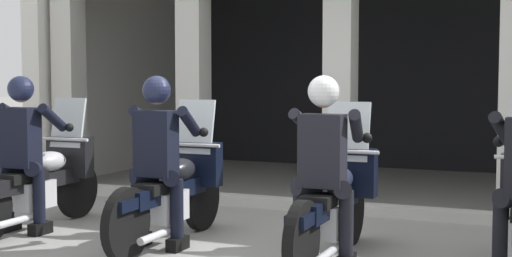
# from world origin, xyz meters

# --- Properties ---
(ground_plane) EXTENTS (80.00, 80.00, 0.00)m
(ground_plane) POSITION_xyz_m (0.00, 3.00, 0.00)
(ground_plane) COLOR gray
(station_building) EXTENTS (9.20, 4.51, 3.34)m
(station_building) POSITION_xyz_m (0.10, 4.86, 2.08)
(station_building) COLOR black
(station_building) RESTS_ON ground
(kerb_strip) EXTENTS (8.70, 0.24, 0.12)m
(kerb_strip) POSITION_xyz_m (0.10, 2.13, 0.06)
(kerb_strip) COLOR #B7B5AD
(kerb_strip) RESTS_ON ground
(motorcycle_far_left) EXTENTS (0.62, 2.04, 1.35)m
(motorcycle_far_left) POSITION_xyz_m (-2.38, 0.11, 0.50)
(motorcycle_far_left) COLOR black
(motorcycle_far_left) RESTS_ON ground
(police_officer_far_left) EXTENTS (0.63, 0.61, 1.58)m
(police_officer_far_left) POSITION_xyz_m (-2.38, -0.17, 0.94)
(police_officer_far_left) COLOR black
(police_officer_far_left) RESTS_ON ground
(motorcycle_center_left) EXTENTS (0.62, 2.04, 1.35)m
(motorcycle_center_left) POSITION_xyz_m (-0.79, 0.07, 0.50)
(motorcycle_center_left) COLOR black
(motorcycle_center_left) RESTS_ON ground
(police_officer_center_left) EXTENTS (0.63, 0.61, 1.58)m
(police_officer_center_left) POSITION_xyz_m (-0.79, -0.21, 0.94)
(police_officer_center_left) COLOR black
(police_officer_center_left) RESTS_ON ground
(motorcycle_center_right) EXTENTS (0.62, 2.04, 1.35)m
(motorcycle_center_right) POSITION_xyz_m (0.80, 0.04, 0.50)
(motorcycle_center_right) COLOR black
(motorcycle_center_right) RESTS_ON ground
(police_officer_center_right) EXTENTS (0.63, 0.61, 1.58)m
(police_officer_center_right) POSITION_xyz_m (0.79, -0.24, 0.94)
(police_officer_center_right) COLOR black
(police_officer_center_right) RESTS_ON ground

